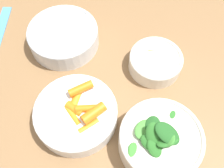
{
  "coord_description": "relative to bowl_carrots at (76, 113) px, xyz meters",
  "views": [
    {
      "loc": [
        -0.35,
        -0.02,
        1.31
      ],
      "look_at": [
        -0.04,
        -0.0,
        0.76
      ],
      "focal_mm": 40.0,
      "sensor_mm": 36.0,
      "label": 1
    }
  ],
  "objects": [
    {
      "name": "bowl_greens",
      "position": [
        -0.06,
        -0.19,
        0.01
      ],
      "size": [
        0.18,
        0.18,
        0.11
      ],
      "color": "silver",
      "rests_on": "dining_table"
    },
    {
      "name": "bowl_beans_hotdog",
      "position": [
        0.23,
        0.06,
        -0.0
      ],
      "size": [
        0.2,
        0.2,
        0.06
      ],
      "color": "silver",
      "rests_on": "dining_table"
    },
    {
      "name": "ground_plane",
      "position": [
        0.12,
        -0.08,
        -0.76
      ],
      "size": [
        10.0,
        10.0,
        0.0
      ],
      "primitive_type": "plane",
      "color": "#2D2D33"
    },
    {
      "name": "bowl_carrots",
      "position": [
        0.0,
        0.0,
        0.0
      ],
      "size": [
        0.2,
        0.2,
        0.07
      ],
      "color": "white",
      "rests_on": "dining_table"
    },
    {
      "name": "dining_table",
      "position": [
        0.12,
        -0.08,
        -0.14
      ],
      "size": [
        1.26,
        0.82,
        0.73
      ],
      "color": "olive",
      "rests_on": "ground_plane"
    },
    {
      "name": "bowl_cookies",
      "position": [
        0.16,
        -0.19,
        -0.0
      ],
      "size": [
        0.14,
        0.14,
        0.05
      ],
      "color": "silver",
      "rests_on": "dining_table"
    }
  ]
}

